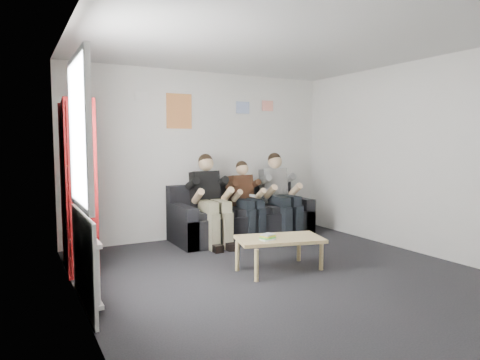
# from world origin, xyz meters

# --- Properties ---
(room_shell) EXTENTS (5.00, 5.00, 5.00)m
(room_shell) POSITION_xyz_m (0.00, 0.00, 1.35)
(room_shell) COLOR black
(room_shell) RESTS_ON ground
(sofa) EXTENTS (2.26, 0.93, 0.87)m
(sofa) POSITION_xyz_m (0.49, 2.07, 0.31)
(sofa) COLOR black
(sofa) RESTS_ON ground
(bookshelf) EXTENTS (0.31, 0.93, 2.06)m
(bookshelf) POSITION_xyz_m (-2.07, 1.53, 1.03)
(bookshelf) COLOR maroon
(bookshelf) RESTS_ON ground
(coffee_table) EXTENTS (1.02, 0.56, 0.41)m
(coffee_table) POSITION_xyz_m (0.05, 0.27, 0.36)
(coffee_table) COLOR tan
(coffee_table) RESTS_ON ground
(game_cases) EXTENTS (0.22, 0.20, 0.05)m
(game_cases) POSITION_xyz_m (-0.13, 0.26, 0.43)
(game_cases) COLOR beige
(game_cases) RESTS_ON coffee_table
(person_left) EXTENTS (0.42, 0.91, 1.38)m
(person_left) POSITION_xyz_m (-0.14, 1.86, 0.69)
(person_left) COLOR black
(person_left) RESTS_ON sofa
(person_middle) EXTENTS (0.36, 0.78, 1.26)m
(person_middle) POSITION_xyz_m (0.49, 1.87, 0.64)
(person_middle) COLOR #472717
(person_middle) RESTS_ON sofa
(person_right) EXTENTS (0.42, 0.91, 1.38)m
(person_right) POSITION_xyz_m (1.12, 1.86, 0.69)
(person_right) COLOR silver
(person_right) RESTS_ON sofa
(radiator) EXTENTS (0.10, 0.64, 0.60)m
(radiator) POSITION_xyz_m (-2.15, 0.20, 0.35)
(radiator) COLOR silver
(radiator) RESTS_ON ground
(window) EXTENTS (0.05, 1.30, 2.36)m
(window) POSITION_xyz_m (-2.22, 0.20, 1.03)
(window) COLOR white
(window) RESTS_ON room_shell
(poster_large) EXTENTS (0.42, 0.01, 0.55)m
(poster_large) POSITION_xyz_m (-0.40, 2.49, 2.05)
(poster_large) COLOR gold
(poster_large) RESTS_ON room_shell
(poster_blue) EXTENTS (0.25, 0.01, 0.20)m
(poster_blue) POSITION_xyz_m (0.75, 2.49, 2.15)
(poster_blue) COLOR #3A6FC8
(poster_blue) RESTS_ON room_shell
(poster_pink) EXTENTS (0.22, 0.01, 0.18)m
(poster_pink) POSITION_xyz_m (1.25, 2.49, 2.20)
(poster_pink) COLOR #D141A8
(poster_pink) RESTS_ON room_shell
(poster_sign) EXTENTS (0.20, 0.01, 0.14)m
(poster_sign) POSITION_xyz_m (-1.00, 2.49, 2.25)
(poster_sign) COLOR white
(poster_sign) RESTS_ON room_shell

